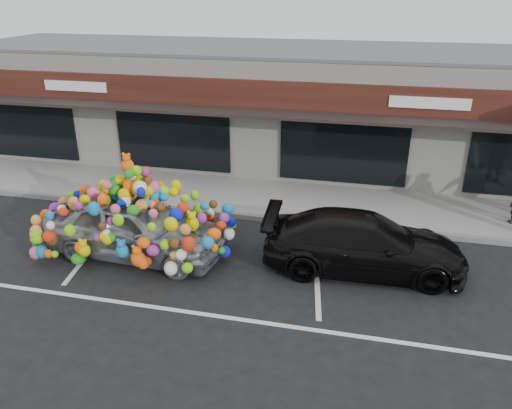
# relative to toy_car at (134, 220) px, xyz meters

# --- Properties ---
(ground) EXTENTS (90.00, 90.00, 0.00)m
(ground) POSITION_rel_toy_car_xyz_m (1.84, 0.21, -0.98)
(ground) COLOR black
(ground) RESTS_ON ground
(shop_building) EXTENTS (24.00, 7.20, 4.31)m
(shop_building) POSITION_rel_toy_car_xyz_m (1.84, 8.65, 1.19)
(shop_building) COLOR white
(shop_building) RESTS_ON ground
(sidewalk) EXTENTS (26.00, 3.00, 0.15)m
(sidewalk) POSITION_rel_toy_car_xyz_m (1.84, 4.21, -0.90)
(sidewalk) COLOR gray
(sidewalk) RESTS_ON ground
(kerb) EXTENTS (26.00, 0.18, 0.16)m
(kerb) POSITION_rel_toy_car_xyz_m (1.84, 2.71, -0.90)
(kerb) COLOR slate
(kerb) RESTS_ON ground
(parking_stripe_left) EXTENTS (0.73, 4.37, 0.01)m
(parking_stripe_left) POSITION_rel_toy_car_xyz_m (-1.36, 0.41, -0.97)
(parking_stripe_left) COLOR silver
(parking_stripe_left) RESTS_ON ground
(parking_stripe_mid) EXTENTS (0.73, 4.37, 0.01)m
(parking_stripe_mid) POSITION_rel_toy_car_xyz_m (4.64, 0.41, -0.97)
(parking_stripe_mid) COLOR silver
(parking_stripe_mid) RESTS_ON ground
(lane_line) EXTENTS (14.00, 0.12, 0.01)m
(lane_line) POSITION_rel_toy_car_xyz_m (3.84, -2.09, -0.97)
(lane_line) COLOR silver
(lane_line) RESTS_ON ground
(toy_car) EXTENTS (3.34, 5.06, 2.88)m
(toy_car) POSITION_rel_toy_car_xyz_m (0.00, 0.00, 0.00)
(toy_car) COLOR #B5B8C0
(toy_car) RESTS_ON ground
(black_sedan) EXTENTS (2.25, 4.98, 1.42)m
(black_sedan) POSITION_rel_toy_car_xyz_m (5.74, 0.59, -0.27)
(black_sedan) COLOR black
(black_sedan) RESTS_ON ground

